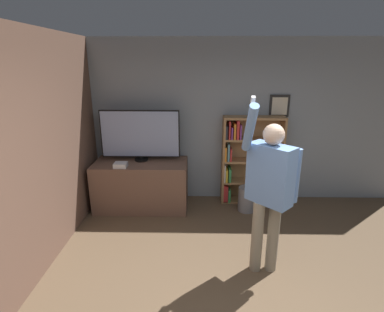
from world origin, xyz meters
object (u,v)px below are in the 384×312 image
object	(u,v)px
person	(269,186)
waste_bin	(247,199)
game_console	(121,165)
television	(140,135)
bookshelf	(247,160)

from	to	relation	value
person	waste_bin	xyz separation A→B (m)	(0.03, 1.46, -0.86)
waste_bin	game_console	bearing A→B (deg)	-175.99
game_console	waste_bin	distance (m)	2.08
person	game_console	bearing A→B (deg)	-168.38
television	person	bearing A→B (deg)	-44.40
television	waste_bin	size ratio (longest dim) A/B	3.16
television	game_console	size ratio (longest dim) A/B	6.47
bookshelf	waste_bin	bearing A→B (deg)	-93.45
television	game_console	bearing A→B (deg)	-127.41
bookshelf	person	size ratio (longest dim) A/B	0.73
game_console	person	xyz separation A→B (m)	(1.95, -1.32, 0.25)
waste_bin	bookshelf	bearing A→B (deg)	86.55
television	game_console	xyz separation A→B (m)	(-0.26, -0.34, -0.39)
television	person	world-z (taller)	person
game_console	person	size ratio (longest dim) A/B	0.10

